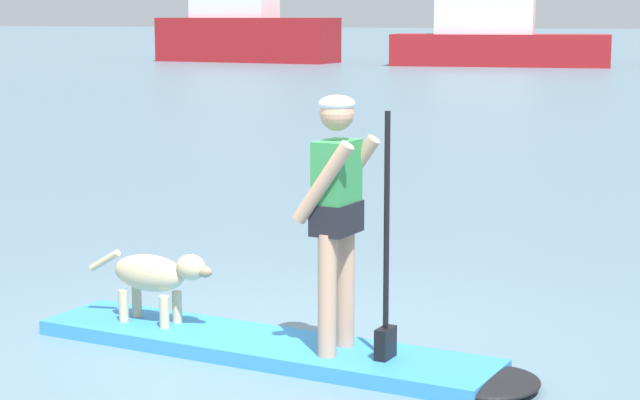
{
  "coord_description": "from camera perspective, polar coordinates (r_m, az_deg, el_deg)",
  "views": [
    {
      "loc": [
        3.25,
        -6.57,
        2.25
      ],
      "look_at": [
        0.0,
        1.0,
        0.9
      ],
      "focal_mm": 63.14,
      "sensor_mm": 36.0,
      "label": 1
    }
  ],
  "objects": [
    {
      "name": "moored_boat_far_starboard",
      "position": [
        56.24,
        -3.91,
        8.71
      ],
      "size": [
        9.21,
        2.94,
        5.06
      ],
      "color": "maroon",
      "rests_on": "ground_plane"
    },
    {
      "name": "person_paddler",
      "position": [
        7.15,
        0.96,
        -0.31
      ],
      "size": [
        0.62,
        0.5,
        1.66
      ],
      "color": "tan",
      "rests_on": "paddleboard"
    },
    {
      "name": "dog",
      "position": [
        8.01,
        -8.35,
        -3.79
      ],
      "size": [
        1.05,
        0.27,
        0.53
      ],
      "color": "#CCB78C",
      "rests_on": "paddleboard"
    },
    {
      "name": "moored_boat_far_port",
      "position": [
        52.08,
        8.89,
        8.17
      ],
      "size": [
        10.07,
        4.37,
        12.43
      ],
      "color": "maroon",
      "rests_on": "ground_plane"
    },
    {
      "name": "paddleboard",
      "position": [
        7.54,
        -1.47,
        -7.66
      ],
      "size": [
        3.6,
        0.95,
        0.1
      ],
      "color": "#338CD8",
      "rests_on": "ground_plane"
    },
    {
      "name": "ground_plane",
      "position": [
        7.67,
        -2.98,
        -7.77
      ],
      "size": [
        400.0,
        400.0,
        0.0
      ],
      "primitive_type": "plane",
      "color": "slate"
    }
  ]
}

